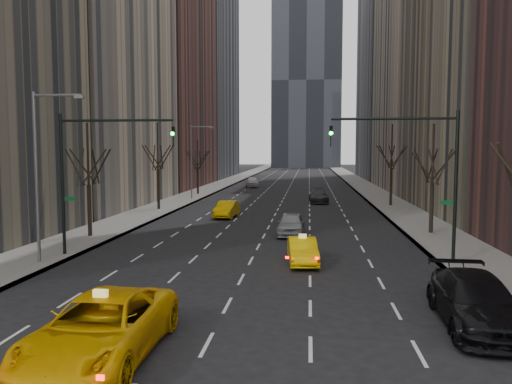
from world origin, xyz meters
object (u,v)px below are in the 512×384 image
(taxi_suv, at_px, (101,328))
(silver_sedan_ahead, at_px, (291,224))
(taxi_sedan, at_px, (303,251))
(parked_suv_black, at_px, (476,301))

(taxi_suv, bearing_deg, silver_sedan_ahead, 78.41)
(taxi_sedan, distance_m, parked_suv_black, 10.89)
(taxi_sedan, height_order, parked_suv_black, parked_suv_black)
(silver_sedan_ahead, bearing_deg, taxi_suv, -101.58)
(parked_suv_black, bearing_deg, taxi_sedan, 126.30)
(taxi_suv, height_order, silver_sedan_ahead, taxi_suv)
(taxi_sedan, bearing_deg, parked_suv_black, -61.49)
(taxi_sedan, relative_size, silver_sedan_ahead, 0.89)
(taxi_sedan, bearing_deg, taxi_suv, -119.16)
(taxi_sedan, distance_m, silver_sedan_ahead, 9.03)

